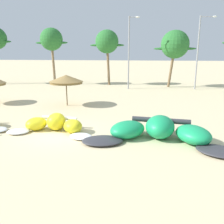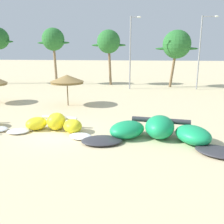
{
  "view_description": "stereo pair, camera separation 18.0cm",
  "coord_description": "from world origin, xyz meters",
  "px_view_note": "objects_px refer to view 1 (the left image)",
  "views": [
    {
      "loc": [
        5.24,
        -13.85,
        4.97
      ],
      "look_at": [
        3.18,
        2.0,
        1.0
      ],
      "focal_mm": 39.12,
      "sensor_mm": 36.0,
      "label": 1
    },
    {
      "loc": [
        5.42,
        -13.83,
        4.97
      ],
      "look_at": [
        3.18,
        2.0,
        1.0
      ],
      "focal_mm": 39.12,
      "sensor_mm": 36.0,
      "label": 2
    }
  ],
  "objects_px": {
    "lamppost_west_center": "(130,50)",
    "palm_center_left": "(175,45)",
    "beach_umbrella_middle": "(66,79)",
    "lamppost_east_center": "(199,49)",
    "palm_left": "(51,40)",
    "kite_center": "(159,131)",
    "palm_left_of_gap": "(107,42)",
    "kite_left_of_center": "(54,125)"
  },
  "relations": [
    {
      "from": "kite_center",
      "to": "palm_left",
      "type": "distance_m",
      "value": 27.88
    },
    {
      "from": "kite_center",
      "to": "beach_umbrella_middle",
      "type": "xyz_separation_m",
      "value": [
        -8.11,
        8.3,
        1.98
      ]
    },
    {
      "from": "beach_umbrella_middle",
      "to": "palm_center_left",
      "type": "xyz_separation_m",
      "value": [
        11.3,
        14.06,
        3.42
      ]
    },
    {
      "from": "beach_umbrella_middle",
      "to": "palm_left",
      "type": "distance_m",
      "value": 16.51
    },
    {
      "from": "beach_umbrella_middle",
      "to": "palm_left_of_gap",
      "type": "distance_m",
      "value": 15.82
    },
    {
      "from": "kite_left_of_center",
      "to": "palm_left",
      "type": "height_order",
      "value": "palm_left"
    },
    {
      "from": "kite_left_of_center",
      "to": "lamppost_east_center",
      "type": "bearing_deg",
      "value": 57.41
    },
    {
      "from": "kite_left_of_center",
      "to": "kite_center",
      "type": "xyz_separation_m",
      "value": [
        6.56,
        -0.74,
        0.07
      ]
    },
    {
      "from": "beach_umbrella_middle",
      "to": "lamppost_west_center",
      "type": "relative_size",
      "value": 0.34
    },
    {
      "from": "palm_center_left",
      "to": "kite_center",
      "type": "bearing_deg",
      "value": -98.1
    },
    {
      "from": "palm_left",
      "to": "palm_center_left",
      "type": "bearing_deg",
      "value": -1.39
    },
    {
      "from": "palm_left",
      "to": "palm_center_left",
      "type": "height_order",
      "value": "palm_left"
    },
    {
      "from": "palm_center_left",
      "to": "lamppost_east_center",
      "type": "bearing_deg",
      "value": -31.8
    },
    {
      "from": "palm_left_of_gap",
      "to": "lamppost_west_center",
      "type": "height_order",
      "value": "lamppost_west_center"
    },
    {
      "from": "lamppost_west_center",
      "to": "lamppost_east_center",
      "type": "height_order",
      "value": "lamppost_east_center"
    },
    {
      "from": "palm_left",
      "to": "palm_center_left",
      "type": "distance_m",
      "value": 18.02
    },
    {
      "from": "lamppost_west_center",
      "to": "palm_left_of_gap",
      "type": "bearing_deg",
      "value": 133.11
    },
    {
      "from": "beach_umbrella_middle",
      "to": "palm_center_left",
      "type": "bearing_deg",
      "value": 51.22
    },
    {
      "from": "beach_umbrella_middle",
      "to": "lamppost_west_center",
      "type": "bearing_deg",
      "value": 65.78
    },
    {
      "from": "kite_center",
      "to": "palm_left_of_gap",
      "type": "height_order",
      "value": "palm_left_of_gap"
    },
    {
      "from": "kite_left_of_center",
      "to": "lamppost_west_center",
      "type": "relative_size",
      "value": 0.62
    },
    {
      "from": "lamppost_east_center",
      "to": "palm_center_left",
      "type": "bearing_deg",
      "value": 148.2
    },
    {
      "from": "palm_center_left",
      "to": "lamppost_east_center",
      "type": "distance_m",
      "value": 3.49
    },
    {
      "from": "kite_left_of_center",
      "to": "lamppost_east_center",
      "type": "height_order",
      "value": "lamppost_east_center"
    },
    {
      "from": "palm_left_of_gap",
      "to": "lamppost_west_center",
      "type": "relative_size",
      "value": 0.86
    },
    {
      "from": "palm_left",
      "to": "lamppost_west_center",
      "type": "bearing_deg",
      "value": -14.51
    },
    {
      "from": "lamppost_west_center",
      "to": "palm_center_left",
      "type": "bearing_deg",
      "value": 23.12
    },
    {
      "from": "palm_left_of_gap",
      "to": "lamppost_west_center",
      "type": "distance_m",
      "value": 5.36
    },
    {
      "from": "lamppost_west_center",
      "to": "kite_center",
      "type": "bearing_deg",
      "value": -81.44
    },
    {
      "from": "kite_left_of_center",
      "to": "beach_umbrella_middle",
      "type": "bearing_deg",
      "value": 101.62
    },
    {
      "from": "palm_left",
      "to": "palm_left_of_gap",
      "type": "relative_size",
      "value": 1.04
    },
    {
      "from": "palm_left_of_gap",
      "to": "palm_center_left",
      "type": "bearing_deg",
      "value": -7.02
    },
    {
      "from": "lamppost_east_center",
      "to": "beach_umbrella_middle",
      "type": "bearing_deg",
      "value": -139.25
    },
    {
      "from": "kite_center",
      "to": "palm_center_left",
      "type": "xyz_separation_m",
      "value": [
        3.18,
        22.36,
        5.4
      ]
    },
    {
      "from": "kite_left_of_center",
      "to": "lamppost_west_center",
      "type": "distance_m",
      "value": 19.91
    },
    {
      "from": "beach_umbrella_middle",
      "to": "lamppost_east_center",
      "type": "xyz_separation_m",
      "value": [
        14.22,
        12.25,
        2.81
      ]
    },
    {
      "from": "kite_center",
      "to": "lamppost_west_center",
      "type": "distance_m",
      "value": 20.5
    },
    {
      "from": "beach_umbrella_middle",
      "to": "lamppost_east_center",
      "type": "distance_m",
      "value": 18.98
    },
    {
      "from": "kite_left_of_center",
      "to": "beach_umbrella_middle",
      "type": "xyz_separation_m",
      "value": [
        -1.55,
        7.56,
        2.05
      ]
    },
    {
      "from": "beach_umbrella_middle",
      "to": "palm_left_of_gap",
      "type": "xyz_separation_m",
      "value": [
        1.56,
        15.26,
        3.85
      ]
    },
    {
      "from": "kite_left_of_center",
      "to": "palm_center_left",
      "type": "relative_size",
      "value": 0.74
    },
    {
      "from": "kite_center",
      "to": "lamppost_west_center",
      "type": "height_order",
      "value": "lamppost_west_center"
    }
  ]
}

